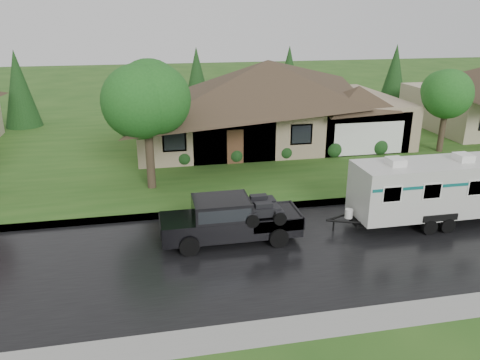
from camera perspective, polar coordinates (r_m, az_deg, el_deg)
name	(u,v)px	position (r m, az deg, el deg)	size (l,w,h in m)	color
ground	(302,227)	(20.64, 7.57, -5.68)	(140.00, 140.00, 0.00)	#265119
road	(318,248)	(18.96, 9.51, -8.19)	(140.00, 8.00, 0.01)	black
curb	(287,205)	(22.55, 5.76, -3.11)	(140.00, 0.50, 0.15)	gray
lawn	(236,139)	(34.30, -0.44, 5.05)	(140.00, 26.00, 0.15)	#265119
house_main	(272,92)	(32.97, 3.92, 10.65)	(19.44, 10.80, 6.90)	gray
tree_left_green	(146,100)	(23.76, -11.37, 9.49)	(3.98, 3.98, 6.58)	#382B1E
tree_right_green	(448,94)	(32.87, 23.97, 9.53)	(3.27, 3.27, 5.41)	#382B1E
shrub_row	(285,151)	(29.28, 5.55, 3.52)	(13.60, 1.00, 1.00)	#143814
pickup_truck	(228,218)	(18.88, -1.47, -4.68)	(5.59, 2.12, 1.86)	black
travel_trailer	(428,188)	(21.81, 21.93, -0.91)	(6.89, 2.42, 3.09)	beige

